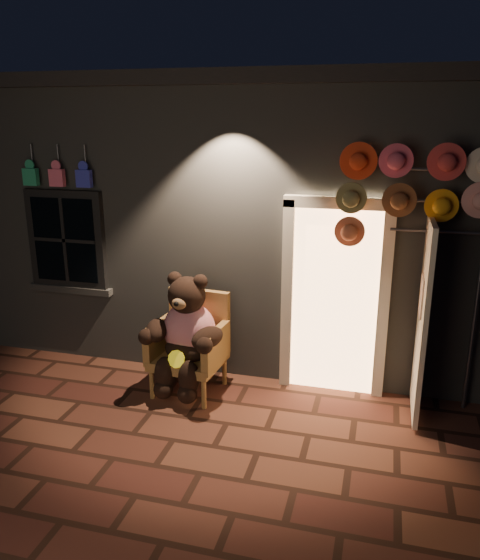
% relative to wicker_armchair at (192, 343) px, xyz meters
% --- Properties ---
extents(ground, '(60.00, 60.00, 0.00)m').
position_rel_wicker_armchair_xyz_m(ground, '(0.17, -1.06, -0.56)').
color(ground, brown).
rests_on(ground, ground).
extents(shop_building, '(7.30, 5.95, 3.51)m').
position_rel_wicker_armchair_xyz_m(shop_building, '(0.18, 2.93, 1.18)').
color(shop_building, slate).
rests_on(shop_building, ground).
extents(wicker_armchair, '(0.83, 0.76, 1.11)m').
position_rel_wicker_armchair_xyz_m(wicker_armchair, '(0.00, 0.00, 0.00)').
color(wicker_armchair, '#AC7B42').
rests_on(wicker_armchair, ground).
extents(teddy_bear, '(0.96, 0.78, 1.32)m').
position_rel_wicker_armchair_xyz_m(teddy_bear, '(-0.01, -0.14, 0.16)').
color(teddy_bear, red).
rests_on(teddy_bear, ground).
extents(hat_rack, '(1.74, 0.22, 2.72)m').
position_rel_wicker_armchair_xyz_m(hat_rack, '(2.25, 0.22, 1.72)').
color(hat_rack, '#59595E').
rests_on(hat_rack, ground).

